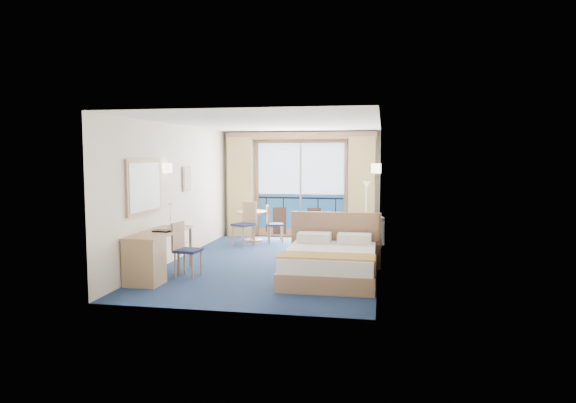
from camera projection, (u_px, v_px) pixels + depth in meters
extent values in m
plane|color=navy|center=(275.00, 262.00, 10.07)|extent=(6.50, 6.50, 0.00)
cube|color=white|center=(301.00, 184.00, 13.14)|extent=(4.00, 0.02, 2.70)
cube|color=white|center=(223.00, 212.00, 6.75)|extent=(4.00, 0.02, 2.70)
cube|color=white|center=(177.00, 192.00, 10.31)|extent=(0.02, 6.50, 2.70)
cube|color=white|center=(380.00, 195.00, 9.58)|extent=(0.02, 6.50, 2.70)
cube|color=white|center=(274.00, 123.00, 9.82)|extent=(4.00, 6.50, 0.02)
cube|color=navy|center=(301.00, 215.00, 13.17)|extent=(2.20, 0.02, 1.08)
cube|color=#C0D7FC|center=(301.00, 168.00, 13.06)|extent=(2.20, 0.02, 1.32)
cube|color=#96552E|center=(301.00, 233.00, 13.21)|extent=(2.20, 0.02, 0.20)
cube|color=black|center=(301.00, 198.00, 13.12)|extent=(2.20, 0.02, 0.04)
cube|color=#A37959|center=(301.00, 141.00, 12.99)|extent=(2.36, 0.03, 0.12)
cube|color=#A37959|center=(257.00, 190.00, 13.31)|extent=(0.06, 0.03, 2.40)
cube|color=#A37959|center=(346.00, 191.00, 12.89)|extent=(0.06, 0.03, 2.40)
cube|color=silver|center=(301.00, 190.00, 13.10)|extent=(0.05, 0.02, 2.40)
cube|color=#382319|center=(314.00, 222.00, 13.11)|extent=(0.35, 0.02, 0.70)
cube|color=#382319|center=(280.00, 221.00, 13.27)|extent=(0.35, 0.02, 0.70)
cube|color=#382319|center=(299.00, 225.00, 13.19)|extent=(0.30, 0.02, 0.45)
cube|color=black|center=(266.00, 215.00, 13.33)|extent=(0.02, 0.01, 0.90)
cube|color=black|center=(283.00, 215.00, 13.25)|extent=(0.03, 0.01, 0.90)
cube|color=black|center=(301.00, 215.00, 13.16)|extent=(0.03, 0.01, 0.90)
cube|color=black|center=(318.00, 216.00, 13.08)|extent=(0.03, 0.01, 0.90)
cube|color=black|center=(336.00, 216.00, 13.00)|extent=(0.02, 0.01, 0.90)
cube|color=tan|center=(241.00, 187.00, 13.24)|extent=(0.65, 0.22, 2.55)
cube|color=tan|center=(362.00, 188.00, 12.68)|extent=(0.65, 0.22, 2.55)
cube|color=#A37959|center=(300.00, 136.00, 12.87)|extent=(3.80, 0.25, 0.18)
cube|color=#A37959|center=(144.00, 187.00, 8.82)|extent=(0.04, 1.25, 0.95)
cube|color=silver|center=(145.00, 187.00, 8.81)|extent=(0.01, 1.12, 0.82)
cube|color=#A37959|center=(187.00, 179.00, 10.72)|extent=(0.03, 0.42, 0.52)
cube|color=gray|center=(188.00, 179.00, 10.72)|extent=(0.01, 0.34, 0.44)
cylinder|color=#FFEAB2|center=(167.00, 168.00, 9.66)|extent=(0.18, 0.18, 0.18)
cylinder|color=#FFEAB2|center=(376.00, 168.00, 9.40)|extent=(0.18, 0.18, 0.18)
cube|color=#A37959|center=(330.00, 272.00, 8.57)|extent=(1.52, 1.90, 0.28)
cube|color=white|center=(330.00, 257.00, 8.54)|extent=(1.46, 1.84, 0.24)
cube|color=tan|center=(326.00, 256.00, 7.93)|extent=(1.50, 0.52, 0.03)
cube|color=white|center=(314.00, 238.00, 9.26)|extent=(0.59, 0.38, 0.17)
cube|color=white|center=(354.00, 239.00, 9.13)|extent=(0.59, 0.38, 0.17)
cube|color=#A37959|center=(336.00, 240.00, 9.51)|extent=(1.66, 0.06, 1.04)
cube|color=#9A7651|center=(367.00, 252.00, 9.78)|extent=(0.37, 0.36, 0.49)
cube|color=silver|center=(369.00, 238.00, 9.75)|extent=(0.21, 0.19, 0.08)
imported|color=#494E59|center=(363.00, 231.00, 11.70)|extent=(0.98, 0.99, 0.75)
cylinder|color=silver|center=(366.00, 241.00, 12.44)|extent=(0.20, 0.20, 0.03)
cylinder|color=silver|center=(366.00, 213.00, 12.37)|extent=(0.02, 0.02, 1.38)
cone|color=beige|center=(366.00, 185.00, 12.31)|extent=(0.18, 0.18, 0.17)
cube|color=#A37959|center=(159.00, 233.00, 8.80)|extent=(0.58, 1.68, 0.04)
cube|color=#9A7651|center=(144.00, 262.00, 8.27)|extent=(0.55, 0.50, 0.74)
cylinder|color=#A37959|center=(151.00, 252.00, 9.09)|extent=(0.05, 0.05, 0.74)
cylinder|color=#A37959|center=(178.00, 253.00, 8.99)|extent=(0.05, 0.05, 0.74)
cylinder|color=#A37959|center=(165.00, 247.00, 9.65)|extent=(0.05, 0.05, 0.74)
cylinder|color=#A37959|center=(191.00, 248.00, 9.56)|extent=(0.05, 0.05, 0.74)
cube|color=#1D2243|center=(188.00, 251.00, 8.85)|extent=(0.45, 0.45, 0.05)
cube|color=#A37959|center=(178.00, 236.00, 8.89)|extent=(0.09, 0.40, 0.48)
cylinder|color=#A37959|center=(192.00, 266.00, 8.67)|extent=(0.03, 0.03, 0.43)
cylinder|color=#A37959|center=(201.00, 263.00, 8.98)|extent=(0.03, 0.03, 0.43)
cylinder|color=#A37959|center=(175.00, 265.00, 8.77)|extent=(0.03, 0.03, 0.43)
cylinder|color=#A37959|center=(184.00, 261.00, 9.08)|extent=(0.03, 0.03, 0.43)
cube|color=black|center=(162.00, 231.00, 8.76)|extent=(0.30, 0.24, 0.03)
cylinder|color=silver|center=(171.00, 225.00, 9.34)|extent=(0.11, 0.11, 0.02)
cylinder|color=silver|center=(170.00, 215.00, 9.33)|extent=(0.02, 0.02, 0.38)
cone|color=beige|center=(170.00, 205.00, 9.31)|extent=(0.10, 0.10, 0.10)
cylinder|color=#A37959|center=(253.00, 212.00, 12.53)|extent=(0.81, 0.81, 0.04)
cylinder|color=#A37959|center=(253.00, 226.00, 12.56)|extent=(0.08, 0.08, 0.70)
cylinder|color=#A37959|center=(253.00, 240.00, 12.59)|extent=(0.44, 0.44, 0.03)
cube|color=#1D2243|center=(275.00, 224.00, 12.36)|extent=(0.48, 0.48, 0.05)
cube|color=#A37959|center=(268.00, 215.00, 12.32)|extent=(0.15, 0.37, 0.45)
cylinder|color=#A37959|center=(282.00, 234.00, 12.25)|extent=(0.03, 0.03, 0.41)
cylinder|color=#A37959|center=(281.00, 232.00, 12.55)|extent=(0.03, 0.03, 0.41)
cylinder|color=#A37959|center=(270.00, 235.00, 12.21)|extent=(0.03, 0.03, 0.41)
cylinder|color=#A37959|center=(268.00, 233.00, 12.51)|extent=(0.03, 0.03, 0.41)
cube|color=#1D2243|center=(243.00, 225.00, 11.90)|extent=(0.59, 0.59, 0.05)
cube|color=#A37959|center=(250.00, 213.00, 12.04)|extent=(0.40, 0.25, 0.51)
cylinder|color=#A37959|center=(233.00, 236.00, 11.90)|extent=(0.04, 0.04, 0.46)
cylinder|color=#A37959|center=(244.00, 237.00, 11.68)|extent=(0.04, 0.04, 0.46)
cylinder|color=#A37959|center=(244.00, 234.00, 12.17)|extent=(0.04, 0.04, 0.46)
cylinder|color=#A37959|center=(254.00, 235.00, 11.95)|extent=(0.04, 0.04, 0.46)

